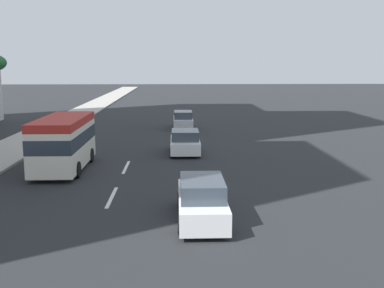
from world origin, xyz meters
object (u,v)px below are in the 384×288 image
Objects in this scene: car_fourth at (202,200)px; car_third at (183,120)px; car_second at (185,142)px; minibus_lead at (64,141)px.

car_third is at bearing 0.69° from car_fourth.
car_third is 0.95× the size of car_fourth.
car_second is at bearing 179.71° from car_third.
minibus_lead reaches higher than car_third.
car_fourth reaches higher than car_second.
minibus_lead reaches higher than car_fourth.
car_fourth is at bearing 39.49° from minibus_lead.
car_third reaches higher than car_second.
car_third is at bearing 157.21° from minibus_lead.
car_third is 24.88m from car_fourth.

